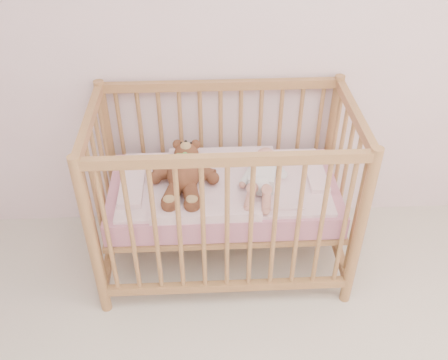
{
  "coord_description": "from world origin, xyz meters",
  "views": [
    {
      "loc": [
        -0.33,
        -0.5,
        2.2
      ],
      "look_at": [
        -0.23,
        1.55,
        0.62
      ],
      "focal_mm": 40.0,
      "sensor_mm": 36.0,
      "label": 1
    }
  ],
  "objects": [
    {
      "name": "baby",
      "position": [
        -0.02,
        1.58,
        0.64
      ],
      "size": [
        0.35,
        0.56,
        0.12
      ],
      "primitive_type": null,
      "rotation": [
        0.0,
        0.0,
        -0.22
      ],
      "color": "white",
      "rests_on": "blanket"
    },
    {
      "name": "mattress",
      "position": [
        -0.23,
        1.6,
        0.49
      ],
      "size": [
        1.22,
        0.62,
        0.13
      ],
      "primitive_type": "cube",
      "color": "#C37A88",
      "rests_on": "crib"
    },
    {
      "name": "teddy_bear",
      "position": [
        -0.44,
        1.58,
        0.65
      ],
      "size": [
        0.42,
        0.57,
        0.15
      ],
      "primitive_type": null,
      "rotation": [
        0.0,
        0.0,
        -0.06
      ],
      "color": "brown",
      "rests_on": "blanket"
    },
    {
      "name": "crib",
      "position": [
        -0.23,
        1.6,
        0.5
      ],
      "size": [
        1.36,
        0.76,
        1.0
      ],
      "primitive_type": null,
      "color": "#B7794D",
      "rests_on": "floor"
    },
    {
      "name": "blanket",
      "position": [
        -0.23,
        1.6,
        0.56
      ],
      "size": [
        1.1,
        0.58,
        0.06
      ],
      "primitive_type": null,
      "color": "#EDA3B0",
      "rests_on": "mattress"
    },
    {
      "name": "wall_back",
      "position": [
        0.0,
        2.0,
        1.35
      ],
      "size": [
        4.0,
        0.02,
        2.7
      ],
      "primitive_type": "cube",
      "color": "white",
      "rests_on": "floor"
    }
  ]
}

